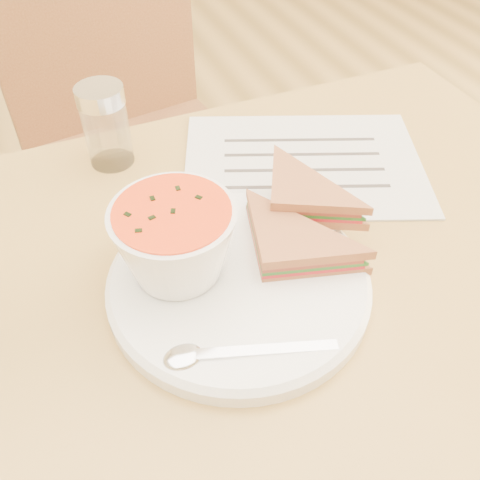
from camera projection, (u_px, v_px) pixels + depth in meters
name	position (u px, v px, depth m)	size (l,w,h in m)	color
dining_table	(235.00, 446.00, 0.83)	(1.00, 0.70, 0.75)	olive
chair_far	(147.00, 162.00, 1.16)	(0.44, 0.44, 0.98)	brown
plate	(239.00, 283.00, 0.56)	(0.27, 0.27, 0.02)	white
soup_bowl	(176.00, 244.00, 0.53)	(0.12, 0.12, 0.09)	white
sandwich_half_a	(262.00, 275.00, 0.53)	(0.12, 0.12, 0.04)	#B46A3F
sandwich_half_b	(270.00, 215.00, 0.58)	(0.11, 0.11, 0.03)	#B46A3F
spoon	(243.00, 352.00, 0.48)	(0.19, 0.04, 0.01)	silver
paper_menu	(303.00, 163.00, 0.72)	(0.32, 0.23, 0.00)	silver
condiment_shaker	(106.00, 126.00, 0.69)	(0.06, 0.06, 0.11)	silver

